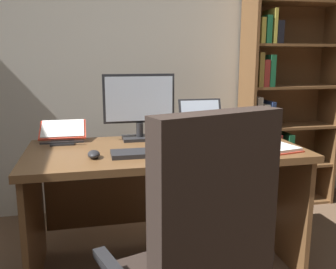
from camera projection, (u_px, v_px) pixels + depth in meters
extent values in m
cube|color=beige|center=(140.00, 55.00, 3.07)|extent=(4.99, 0.12, 2.60)
cube|color=brown|center=(165.00, 151.00, 2.18)|extent=(1.59, 0.75, 0.04)
cube|color=brown|center=(34.00, 223.00, 2.09)|extent=(0.03, 0.69, 0.72)
cube|color=brown|center=(279.00, 201.00, 2.41)|extent=(0.03, 0.69, 0.72)
cube|color=brown|center=(155.00, 186.00, 2.58)|extent=(1.47, 0.03, 0.50)
cube|color=brown|center=(247.00, 87.00, 3.07)|extent=(0.02, 0.32, 2.07)
cube|color=brown|center=(331.00, 86.00, 3.24)|extent=(0.02, 0.32, 2.07)
cube|color=brown|center=(281.00, 85.00, 3.30)|extent=(0.81, 0.01, 2.07)
cube|color=brown|center=(283.00, 200.00, 3.37)|extent=(0.76, 0.30, 0.02)
cube|color=gray|center=(250.00, 193.00, 3.25)|extent=(0.04, 0.25, 0.18)
cube|color=#195633|center=(254.00, 189.00, 3.24)|extent=(0.03, 0.23, 0.25)
cube|color=olive|center=(259.00, 193.00, 3.25)|extent=(0.03, 0.21, 0.18)
cube|color=brown|center=(285.00, 163.00, 3.30)|extent=(0.76, 0.30, 0.02)
cube|color=navy|center=(253.00, 154.00, 3.15)|extent=(0.04, 0.19, 0.21)
cube|color=gray|center=(259.00, 151.00, 3.17)|extent=(0.05, 0.22, 0.25)
cube|color=olive|center=(266.00, 149.00, 3.18)|extent=(0.05, 0.21, 0.28)
cube|color=maroon|center=(274.00, 149.00, 3.19)|extent=(0.05, 0.20, 0.28)
cube|color=olive|center=(280.00, 154.00, 3.20)|extent=(0.03, 0.18, 0.19)
cube|color=#195633|center=(285.00, 149.00, 3.21)|extent=(0.05, 0.20, 0.27)
cube|color=brown|center=(288.00, 126.00, 3.23)|extent=(0.76, 0.30, 0.02)
cube|color=gray|center=(254.00, 112.00, 3.09)|extent=(0.04, 0.22, 0.26)
cube|color=gray|center=(262.00, 116.00, 3.09)|extent=(0.05, 0.18, 0.20)
cube|color=navy|center=(268.00, 114.00, 3.12)|extent=(0.03, 0.22, 0.22)
cube|color=brown|center=(290.00, 87.00, 3.16)|extent=(0.76, 0.30, 0.02)
cube|color=olive|center=(256.00, 70.00, 3.02)|extent=(0.04, 0.23, 0.27)
cube|color=maroon|center=(261.00, 73.00, 3.05)|extent=(0.05, 0.24, 0.22)
cube|color=#195633|center=(266.00, 71.00, 3.05)|extent=(0.04, 0.25, 0.25)
cube|color=brown|center=(293.00, 46.00, 3.09)|extent=(0.76, 0.30, 0.02)
cube|color=gold|center=(258.00, 31.00, 2.95)|extent=(0.03, 0.21, 0.20)
cube|color=#195633|center=(263.00, 30.00, 2.98)|extent=(0.04, 0.25, 0.21)
cube|color=gold|center=(269.00, 27.00, 2.98)|extent=(0.03, 0.23, 0.27)
cube|color=black|center=(274.00, 33.00, 2.99)|extent=(0.05, 0.22, 0.18)
cube|color=brown|center=(296.00, 3.00, 3.02)|extent=(0.76, 0.30, 0.02)
cube|color=#2D231E|center=(216.00, 213.00, 1.25)|extent=(0.48, 0.24, 0.69)
cube|color=#232326|center=(237.00, 238.00, 1.61)|extent=(0.17, 0.38, 0.04)
cube|color=#232326|center=(140.00, 138.00, 2.38)|extent=(0.22, 0.16, 0.02)
cylinder|color=#232326|center=(140.00, 130.00, 2.37)|extent=(0.04, 0.04, 0.09)
cube|color=#232326|center=(139.00, 98.00, 2.34)|extent=(0.45, 0.02, 0.31)
cube|color=silver|center=(139.00, 99.00, 2.32)|extent=(0.42, 0.00, 0.28)
cube|color=#232326|center=(207.00, 136.00, 2.44)|extent=(0.30, 0.23, 0.02)
cube|color=#2D2D30|center=(208.00, 135.00, 2.42)|extent=(0.26, 0.13, 0.00)
cube|color=#232326|center=(200.00, 115.00, 2.56)|extent=(0.30, 0.08, 0.22)
cube|color=silver|center=(201.00, 115.00, 2.56)|extent=(0.27, 0.06, 0.19)
cube|color=#232326|center=(150.00, 153.00, 2.01)|extent=(0.42, 0.15, 0.02)
ellipsoid|color=#232326|center=(94.00, 154.00, 1.94)|extent=(0.06, 0.10, 0.04)
cube|color=#232326|center=(63.00, 143.00, 2.26)|extent=(0.14, 0.12, 0.01)
cube|color=#232326|center=(62.00, 143.00, 2.22)|extent=(0.26, 0.01, 0.01)
cube|color=#DB422D|center=(63.00, 130.00, 2.35)|extent=(0.28, 0.21, 0.09)
cube|color=silver|center=(63.00, 128.00, 2.34)|extent=(0.26, 0.19, 0.08)
cube|color=#DB422D|center=(234.00, 153.00, 2.03)|extent=(0.30, 0.32, 0.01)
cube|color=#DB422D|center=(271.00, 148.00, 2.13)|extent=(0.30, 0.32, 0.01)
cube|color=silver|center=(234.00, 151.00, 2.03)|extent=(0.28, 0.30, 0.02)
cube|color=silver|center=(271.00, 146.00, 2.13)|extent=(0.28, 0.30, 0.02)
cylinder|color=#B7B7BC|center=(253.00, 149.00, 2.08)|extent=(0.07, 0.25, 0.02)
cube|color=silver|center=(194.00, 147.00, 2.16)|extent=(0.17, 0.22, 0.01)
cylinder|color=navy|center=(198.00, 145.00, 2.16)|extent=(0.14, 0.03, 0.01)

